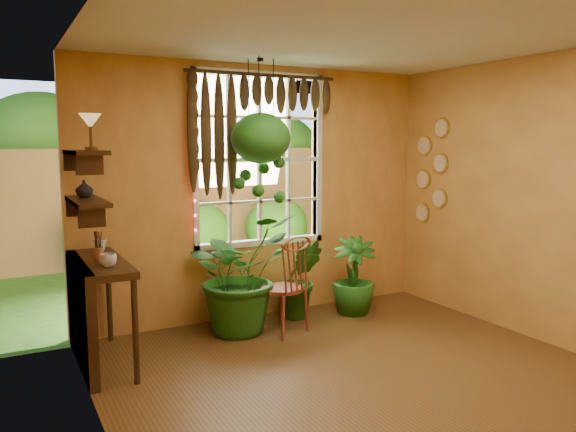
# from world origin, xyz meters

# --- Properties ---
(floor) EXTENTS (4.50, 4.50, 0.00)m
(floor) POSITION_xyz_m (0.00, 0.00, 0.00)
(floor) COLOR brown
(floor) RESTS_ON ground
(ceiling) EXTENTS (4.50, 4.50, 0.00)m
(ceiling) POSITION_xyz_m (0.00, 0.00, 2.70)
(ceiling) COLOR silver
(ceiling) RESTS_ON wall_back
(wall_back) EXTENTS (4.00, 0.00, 4.00)m
(wall_back) POSITION_xyz_m (0.00, 2.25, 1.35)
(wall_back) COLOR #E0A34C
(wall_back) RESTS_ON floor
(wall_left) EXTENTS (0.00, 4.50, 4.50)m
(wall_left) POSITION_xyz_m (-2.00, 0.00, 1.35)
(wall_left) COLOR #E0A34C
(wall_left) RESTS_ON floor
(wall_right) EXTENTS (0.00, 4.50, 4.50)m
(wall_right) POSITION_xyz_m (2.00, 0.00, 1.35)
(wall_right) COLOR #E0A34C
(wall_right) RESTS_ON floor
(window) EXTENTS (1.52, 0.10, 1.86)m
(window) POSITION_xyz_m (0.00, 2.28, 1.70)
(window) COLOR white
(window) RESTS_ON wall_back
(valance_vine) EXTENTS (1.70, 0.12, 1.10)m
(valance_vine) POSITION_xyz_m (-0.08, 2.16, 2.28)
(valance_vine) COLOR #321F0D
(valance_vine) RESTS_ON window
(string_lights) EXTENTS (0.03, 0.03, 1.54)m
(string_lights) POSITION_xyz_m (-0.76, 2.19, 1.75)
(string_lights) COLOR #FF2633
(string_lights) RESTS_ON window
(wall_plates) EXTENTS (0.04, 0.32, 1.10)m
(wall_plates) POSITION_xyz_m (1.98, 1.79, 1.55)
(wall_plates) COLOR #FFF3D0
(wall_plates) RESTS_ON wall_right
(counter_ledge) EXTENTS (0.40, 1.20, 0.90)m
(counter_ledge) POSITION_xyz_m (-1.91, 1.60, 0.55)
(counter_ledge) COLOR #321F0D
(counter_ledge) RESTS_ON floor
(shelf_lower) EXTENTS (0.25, 0.90, 0.04)m
(shelf_lower) POSITION_xyz_m (-1.88, 1.60, 1.40)
(shelf_lower) COLOR #321F0D
(shelf_lower) RESTS_ON wall_left
(shelf_upper) EXTENTS (0.25, 0.90, 0.04)m
(shelf_upper) POSITION_xyz_m (-1.88, 1.60, 1.80)
(shelf_upper) COLOR #321F0D
(shelf_upper) RESTS_ON wall_left
(backyard) EXTENTS (14.00, 10.00, 12.00)m
(backyard) POSITION_xyz_m (0.24, 6.87, 1.28)
(backyard) COLOR #1F5217
(backyard) RESTS_ON ground
(windsor_chair) EXTENTS (0.54, 0.56, 1.13)m
(windsor_chair) POSITION_xyz_m (-0.07, 1.58, 0.33)
(windsor_chair) COLOR maroon
(windsor_chair) RESTS_ON floor
(potted_plant_left) EXTENTS (1.33, 1.25, 1.19)m
(potted_plant_left) POSITION_xyz_m (-0.43, 1.83, 0.59)
(potted_plant_left) COLOR #134612
(potted_plant_left) RESTS_ON floor
(potted_plant_mid) EXTENTS (0.58, 0.53, 0.86)m
(potted_plant_mid) POSITION_xyz_m (0.32, 1.94, 0.43)
(potted_plant_mid) COLOR #134612
(potted_plant_mid) RESTS_ON floor
(potted_plant_right) EXTENTS (0.63, 0.63, 0.85)m
(potted_plant_right) POSITION_xyz_m (0.91, 1.79, 0.42)
(potted_plant_right) COLOR #134612
(potted_plant_right) RESTS_ON floor
(hanging_basket) EXTENTS (0.59, 0.59, 1.43)m
(hanging_basket) POSITION_xyz_m (-0.18, 1.85, 1.86)
(hanging_basket) COLOR black
(hanging_basket) RESTS_ON ceiling
(cup_a) EXTENTS (0.14, 0.14, 0.11)m
(cup_a) POSITION_xyz_m (-1.78, 1.30, 0.95)
(cup_a) COLOR silver
(cup_a) RESTS_ON counter_ledge
(cup_b) EXTENTS (0.15, 0.15, 0.11)m
(cup_b) POSITION_xyz_m (-1.72, 2.03, 0.95)
(cup_b) COLOR beige
(cup_b) RESTS_ON counter_ledge
(brush_jar) EXTENTS (0.08, 0.08, 0.31)m
(brush_jar) POSITION_xyz_m (-1.80, 1.62, 1.02)
(brush_jar) COLOR brown
(brush_jar) RESTS_ON counter_ledge
(shelf_vase) EXTENTS (0.17, 0.17, 0.15)m
(shelf_vase) POSITION_xyz_m (-1.87, 1.78, 1.49)
(shelf_vase) COLOR #B2AD99
(shelf_vase) RESTS_ON shelf_lower
(tiffany_lamp) EXTENTS (0.17, 0.17, 0.28)m
(tiffany_lamp) POSITION_xyz_m (-1.86, 1.37, 2.03)
(tiffany_lamp) COLOR #563B18
(tiffany_lamp) RESTS_ON shelf_upper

